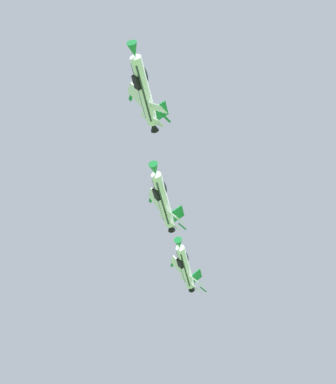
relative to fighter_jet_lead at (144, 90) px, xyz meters
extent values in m
cylinder|color=silver|center=(0.20, 0.20, 0.00)|extent=(9.67, 9.70, 1.70)
cube|color=#2D3338|center=(-0.07, 0.46, -0.29)|extent=(7.96, 7.99, 1.39)
cone|color=#197A38|center=(-4.85, -4.86, 0.00)|extent=(2.80, 2.80, 1.56)
cone|color=black|center=(4.96, 4.98, 0.00)|extent=(2.09, 2.09, 1.36)
ellipsoid|color=#192333|center=(-1.31, -2.02, 0.39)|extent=(3.35, 3.36, 1.54)
cube|color=black|center=(-1.78, -0.88, -0.50)|extent=(2.50, 2.50, 1.38)
cube|color=silver|center=(2.49, 0.34, -2.12)|extent=(2.62, 3.17, 3.44)
cube|color=#197A38|center=(4.19, 0.22, -3.78)|extent=(1.68, 0.98, 0.59)
cube|color=silver|center=(0.23, 2.59, 2.01)|extent=(3.16, 2.61, 3.44)
cube|color=#197A38|center=(0.10, 4.29, 3.67)|extent=(0.97, 1.68, 0.59)
cube|color=silver|center=(4.46, 3.16, -1.21)|extent=(2.14, 2.02, 1.84)
cube|color=silver|center=(3.13, 4.47, 1.20)|extent=(2.02, 2.14, 1.84)
cube|color=#197A38|center=(4.60, 2.59, 1.11)|extent=(3.38, 3.38, 1.75)
cylinder|color=silver|center=(12.91, 14.19, -4.60)|extent=(9.67, 9.70, 1.70)
cube|color=#2D3338|center=(12.64, 14.46, -4.87)|extent=(7.94, 7.97, 1.41)
cone|color=#197A38|center=(7.86, 9.12, -4.60)|extent=(2.80, 2.80, 1.56)
cone|color=black|center=(17.67, 18.97, -4.60)|extent=(2.09, 2.09, 1.36)
ellipsoid|color=#192333|center=(11.41, 11.95, -4.23)|extent=(3.35, 3.35, 1.54)
cube|color=black|center=(10.92, 13.12, -5.07)|extent=(2.49, 2.49, 1.38)
cube|color=silver|center=(15.15, 14.38, -6.77)|extent=(2.59, 3.06, 3.53)
cube|color=#197A38|center=(16.81, 14.30, -8.47)|extent=(1.68, 0.97, 0.59)
cube|color=silver|center=(12.99, 16.53, -2.53)|extent=(3.06, 2.58, 3.53)
cube|color=#197A38|center=(12.91, 18.19, -0.83)|extent=(0.96, 1.68, 0.59)
cube|color=silver|center=(17.14, 17.17, -5.84)|extent=(2.12, 1.97, 1.88)
cube|color=silver|center=(15.87, 18.43, -3.36)|extent=(1.96, 2.12, 1.88)
cube|color=#197A38|center=(17.33, 16.55, -3.54)|extent=(3.41, 3.41, 1.68)
cylinder|color=silver|center=(27.74, 28.75, -2.75)|extent=(9.67, 9.70, 1.70)
cube|color=#2D3338|center=(27.48, 29.01, -3.05)|extent=(7.98, 8.01, 1.37)
cone|color=#197A38|center=(22.69, 23.69, -2.75)|extent=(2.80, 2.80, 1.56)
cone|color=black|center=(32.50, 33.53, -2.75)|extent=(2.09, 2.09, 1.36)
ellipsoid|color=#192333|center=(26.23, 26.53, -2.34)|extent=(3.36, 3.36, 1.55)
cube|color=black|center=(25.77, 27.66, -3.26)|extent=(2.51, 2.51, 1.38)
cube|color=silver|center=(30.08, 28.84, -4.82)|extent=(2.65, 3.26, 3.37)
cube|color=#197A38|center=(31.82, 28.69, -6.44)|extent=(1.68, 0.99, 0.58)
cube|color=silver|center=(27.73, 31.19, -0.79)|extent=(3.26, 2.64, 3.37)
cube|color=#197A38|center=(27.57, 32.92, 0.83)|extent=(0.98, 1.68, 0.58)
cube|color=silver|center=(32.03, 31.68, -3.92)|extent=(2.16, 2.07, 1.80)
cube|color=silver|center=(30.65, 33.05, -1.57)|extent=(2.06, 2.16, 1.80)
cube|color=#197A38|center=(32.12, 31.17, -1.60)|extent=(3.35, 3.35, 1.81)
camera|label=1|loc=(-23.36, -41.31, -71.27)|focal=52.21mm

